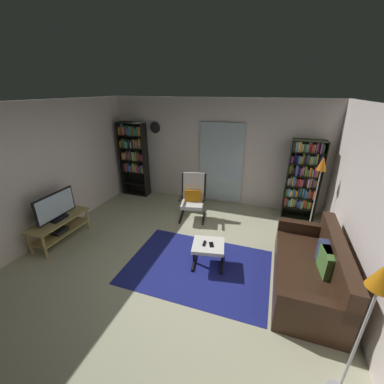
# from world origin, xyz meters

# --- Properties ---
(ground_plane) EXTENTS (7.02, 7.02, 0.00)m
(ground_plane) POSITION_xyz_m (0.00, 0.00, 0.00)
(ground_plane) COLOR #B6B492
(wall_back) EXTENTS (5.60, 0.06, 2.60)m
(wall_back) POSITION_xyz_m (0.00, 2.90, 1.30)
(wall_back) COLOR silver
(wall_back) RESTS_ON ground
(wall_left) EXTENTS (0.06, 6.00, 2.60)m
(wall_left) POSITION_xyz_m (-2.70, 0.00, 1.30)
(wall_left) COLOR silver
(wall_left) RESTS_ON ground
(wall_right) EXTENTS (0.06, 6.00, 2.60)m
(wall_right) POSITION_xyz_m (2.70, 0.00, 1.30)
(wall_right) COLOR silver
(wall_right) RESTS_ON ground
(glass_door_panel) EXTENTS (1.10, 0.01, 2.00)m
(glass_door_panel) POSITION_xyz_m (0.18, 2.83, 1.05)
(glass_door_panel) COLOR silver
(area_rug) EXTENTS (2.36, 1.66, 0.01)m
(area_rug) POSITION_xyz_m (0.43, 0.19, 0.00)
(area_rug) COLOR navy
(area_rug) RESTS_ON ground
(tv_stand) EXTENTS (0.45, 1.17, 0.48)m
(tv_stand) POSITION_xyz_m (-2.33, 0.05, 0.32)
(tv_stand) COLOR tan
(tv_stand) RESTS_ON ground
(television) EXTENTS (0.20, 0.86, 0.53)m
(television) POSITION_xyz_m (-2.33, 0.06, 0.73)
(television) COLOR black
(television) RESTS_ON tv_stand
(bookshelf_near_tv) EXTENTS (0.74, 0.30, 1.99)m
(bookshelf_near_tv) POSITION_xyz_m (-2.17, 2.61, 1.14)
(bookshelf_near_tv) COLOR black
(bookshelf_near_tv) RESTS_ON ground
(bookshelf_near_sofa) EXTENTS (0.69, 0.30, 1.80)m
(bookshelf_near_sofa) POSITION_xyz_m (2.09, 2.63, 0.96)
(bookshelf_near_sofa) COLOR black
(bookshelf_near_sofa) RESTS_ON ground
(leather_sofa) EXTENTS (0.86, 1.93, 0.84)m
(leather_sofa) POSITION_xyz_m (2.15, 0.32, 0.30)
(leather_sofa) COLOR #342014
(leather_sofa) RESTS_ON ground
(lounge_armchair) EXTENTS (0.68, 0.75, 1.02)m
(lounge_armchair) POSITION_xyz_m (-0.22, 1.85, 0.53)
(lounge_armchair) COLOR black
(lounge_armchair) RESTS_ON ground
(ottoman) EXTENTS (0.60, 0.57, 0.41)m
(ottoman) POSITION_xyz_m (0.58, 0.31, 0.34)
(ottoman) COLOR white
(ottoman) RESTS_ON ground
(tv_remote) EXTENTS (0.05, 0.15, 0.02)m
(tv_remote) POSITION_xyz_m (0.51, 0.30, 0.42)
(tv_remote) COLOR black
(tv_remote) RESTS_ON ottoman
(cell_phone) EXTENTS (0.12, 0.16, 0.01)m
(cell_phone) POSITION_xyz_m (0.63, 0.31, 0.41)
(cell_phone) COLOR black
(cell_phone) RESTS_ON ottoman
(floor_lamp_by_sofa) EXTENTS (0.22, 0.22, 1.61)m
(floor_lamp_by_sofa) POSITION_xyz_m (2.31, -1.13, 1.31)
(floor_lamp_by_sofa) COLOR #A5A5AD
(floor_lamp_by_sofa) RESTS_ON ground
(floor_lamp_by_shelf) EXTENTS (0.22, 0.22, 1.60)m
(floor_lamp_by_shelf) POSITION_xyz_m (2.32, 2.09, 1.28)
(floor_lamp_by_shelf) COLOR #A5A5AD
(floor_lamp_by_shelf) RESTS_ON ground
(wall_clock) EXTENTS (0.29, 0.03, 0.29)m
(wall_clock) POSITION_xyz_m (-1.59, 2.82, 1.85)
(wall_clock) COLOR silver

